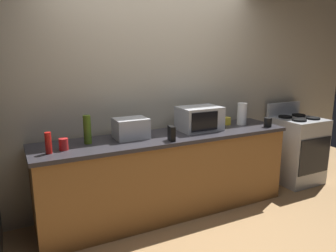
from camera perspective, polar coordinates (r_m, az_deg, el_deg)
name	(u,v)px	position (r m, az deg, el deg)	size (l,w,h in m)	color
ground_plane	(185,228)	(3.48, 3.14, -17.63)	(8.00, 8.00, 0.00)	#A87F51
back_wall	(152,90)	(3.75, -2.87, 6.48)	(6.40, 0.10, 2.70)	#B2A893
counter_run	(168,174)	(3.60, 0.00, -8.54)	(2.84, 0.64, 0.90)	brown
stove_range	(296,149)	(4.80, 21.86, -3.86)	(0.60, 0.61, 1.08)	#B7BABF
microwave	(199,118)	(3.68, 5.62, 1.35)	(0.48, 0.35, 0.27)	#B7BABF
toaster_oven	(131,128)	(3.33, -6.62, -0.41)	(0.34, 0.26, 0.21)	#B7BABF
paper_towel_roll	(242,114)	(4.05, 13.06, 2.13)	(0.12, 0.12, 0.27)	white
cordless_phone	(172,133)	(3.22, 0.64, -1.33)	(0.05, 0.11, 0.15)	black
bottle_hot_sauce	(48,143)	(3.00, -20.55, -2.85)	(0.06, 0.06, 0.19)	red
bottle_olive_oil	(87,130)	(3.20, -14.20, -0.61)	(0.07, 0.07, 0.28)	#4C6B19
mug_yellow	(227,121)	(4.02, 10.47, 0.88)	(0.09, 0.09, 0.09)	yellow
mug_red	(64,144)	(3.07, -18.12, -3.10)	(0.08, 0.08, 0.11)	red
mug_black	(268,122)	(4.02, 17.37, 0.64)	(0.09, 0.09, 0.11)	black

